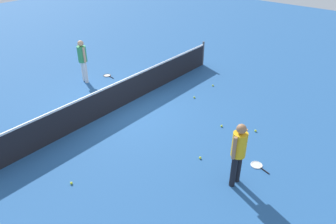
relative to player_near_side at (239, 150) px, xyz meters
name	(u,v)px	position (x,y,z in m)	size (l,w,h in m)	color
ground_plane	(121,107)	(0.88, 4.93, -1.01)	(40.00, 40.00, 0.00)	#265693
court_net	(120,94)	(0.88, 4.93, -0.51)	(10.09, 0.09, 1.07)	#4C4C51
player_near_side	(239,150)	(0.00, 0.00, 0.00)	(0.52, 0.36, 1.70)	black
player_far_side	(83,58)	(1.40, 7.57, 0.00)	(0.41, 0.53, 1.70)	white
tennis_racket_near_player	(257,166)	(0.95, -0.16, -1.00)	(0.39, 0.61, 0.03)	white
tennis_racket_far_player	(107,76)	(2.32, 7.31, -1.00)	(0.34, 0.59, 0.03)	black
tennis_ball_near_player	(256,131)	(2.41, 0.61, -0.98)	(0.07, 0.07, 0.07)	#C6E033
tennis_ball_by_net	(71,183)	(-2.57, 3.05, -0.98)	(0.07, 0.07, 0.07)	#C6E033
tennis_ball_midcourt	(222,126)	(1.98, 1.56, -0.98)	(0.07, 0.07, 0.07)	#C6E033
tennis_ball_baseline	(213,85)	(4.29, 3.36, -0.98)	(0.07, 0.07, 0.07)	#C6E033
tennis_ball_stray_left	(200,158)	(0.24, 1.18, -0.98)	(0.07, 0.07, 0.07)	#C6E033
tennis_ball_stray_right	(194,97)	(3.01, 3.34, -0.98)	(0.07, 0.07, 0.07)	#C6E033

